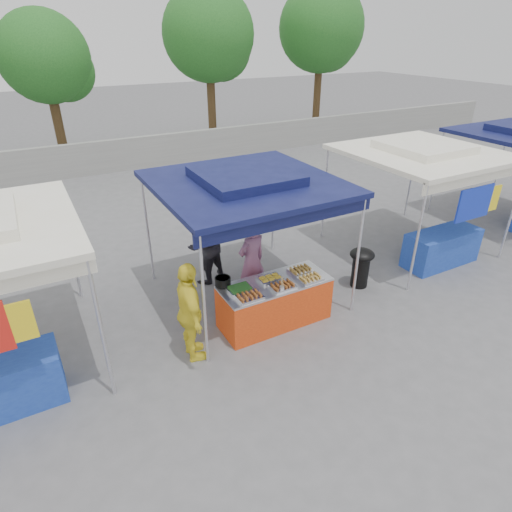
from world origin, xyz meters
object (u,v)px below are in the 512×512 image
cooking_pot (223,282)px  customer_person (190,313)px  vendor_table (275,302)px  wok_burner (361,264)px  vendor_woman (252,261)px  helper_man (205,245)px

cooking_pot → customer_person: 0.96m
vendor_table → wok_burner: 2.24m
cooking_pot → wok_burner: cooking_pot is taller
cooking_pot → vendor_woman: bearing=31.3°
vendor_woman → cooking_pot: bearing=18.6°
vendor_table → vendor_woman: 0.96m
cooking_pot → helper_man: bearing=78.0°
vendor_table → vendor_woman: vendor_woman is taller
helper_man → customer_person: customer_person is taller
wok_burner → helper_man: helper_man is taller
cooking_pot → wok_burner: size_ratio=0.32×
vendor_table → helper_man: (-0.51, 1.97, 0.43)m
vendor_table → helper_man: bearing=104.4°
vendor_woman → customer_person: size_ratio=1.00×
customer_person → vendor_table: bearing=-78.4°
vendor_woman → wok_burner: bearing=151.7°
vendor_table → cooking_pot: (-0.85, 0.34, 0.51)m
wok_burner → helper_man: bearing=139.6°
cooking_pot → customer_person: (-0.81, -0.52, -0.06)m
customer_person → wok_burner: bearing=-78.5°
vendor_table → customer_person: (-1.66, -0.18, 0.44)m
helper_man → cooking_pot: bearing=60.7°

